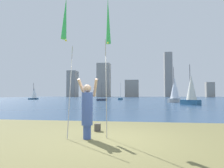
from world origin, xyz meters
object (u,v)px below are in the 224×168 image
(kite_flag_right, at_px, (108,23))
(bag, at_px, (98,127))
(person, at_px, (87,109))
(kite_flag_left, at_px, (65,21))
(sailboat_0, at_px, (102,99))
(sailboat_3, at_px, (191,90))
(sailboat_5, at_px, (175,89))
(sailboat_2, at_px, (34,93))
(sailboat_4, at_px, (121,99))

(kite_flag_right, distance_m, bag, 3.70)
(person, distance_m, kite_flag_left, 2.70)
(person, xyz_separation_m, sailboat_0, (-6.51, 37.24, -0.64))
(kite_flag_right, height_order, sailboat_3, sailboat_3)
(person, relative_size, sailboat_3, 0.35)
(bag, bearing_deg, sailboat_3, 68.20)
(person, height_order, sailboat_5, sailboat_5)
(bag, bearing_deg, kite_flag_left, -109.23)
(sailboat_2, distance_m, sailboat_3, 42.55)
(kite_flag_right, relative_size, sailboat_2, 1.03)
(sailboat_0, height_order, sailboat_2, sailboat_2)
(kite_flag_left, distance_m, kite_flag_right, 1.43)
(sailboat_4, distance_m, sailboat_5, 18.37)
(kite_flag_right, bearing_deg, bag, 119.89)
(sailboat_3, relative_size, sailboat_4, 1.27)
(sailboat_3, bearing_deg, sailboat_0, 133.56)
(sailboat_2, xyz_separation_m, sailboat_5, (34.24, -15.82, 0.61))
(person, height_order, sailboat_2, sailboat_2)
(bag, xyz_separation_m, sailboat_2, (-26.80, 44.66, 1.52))
(bag, height_order, sailboat_3, sailboat_3)
(sailboat_5, bearing_deg, sailboat_4, 125.85)
(person, relative_size, kite_flag_right, 0.41)
(sailboat_0, distance_m, sailboat_2, 22.11)
(kite_flag_right, distance_m, sailboat_3, 22.74)
(bag, height_order, sailboat_0, sailboat_0)
(bag, bearing_deg, sailboat_2, 120.97)
(sailboat_3, bearing_deg, person, -110.67)
(sailboat_0, height_order, sailboat_3, sailboat_3)
(person, bearing_deg, kite_flag_left, -146.63)
(sailboat_0, bearing_deg, sailboat_5, -26.80)
(sailboat_2, distance_m, sailboat_4, 23.61)
(person, distance_m, sailboat_5, 31.12)
(sailboat_0, bearing_deg, kite_flag_right, -79.11)
(sailboat_2, relative_size, sailboat_5, 0.73)
(sailboat_3, bearing_deg, sailboat_4, 116.20)
(person, xyz_separation_m, kite_flag_left, (-0.57, -0.42, 2.61))
(person, xyz_separation_m, sailboat_2, (-26.76, 46.00, 0.76))
(kite_flag_left, xyz_separation_m, sailboat_3, (8.78, 22.18, -1.65))
(person, relative_size, sailboat_0, 0.46)
(sailboat_4, bearing_deg, sailboat_3, -63.80)
(sailboat_0, xyz_separation_m, sailboat_2, (-20.25, 8.76, 1.39))
(kite_flag_left, bearing_deg, bag, 70.77)
(person, xyz_separation_m, sailboat_4, (-3.22, 44.98, -0.59))
(kite_flag_left, distance_m, sailboat_5, 31.66)
(person, distance_m, kite_flag_right, 2.86)
(bag, relative_size, sailboat_2, 0.06)
(kite_flag_left, xyz_separation_m, sailboat_4, (-2.64, 45.40, -3.20))
(sailboat_0, bearing_deg, sailboat_4, 66.94)
(sailboat_0, distance_m, sailboat_5, 15.80)
(sailboat_0, xyz_separation_m, sailboat_5, (13.99, -7.07, 2.00))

